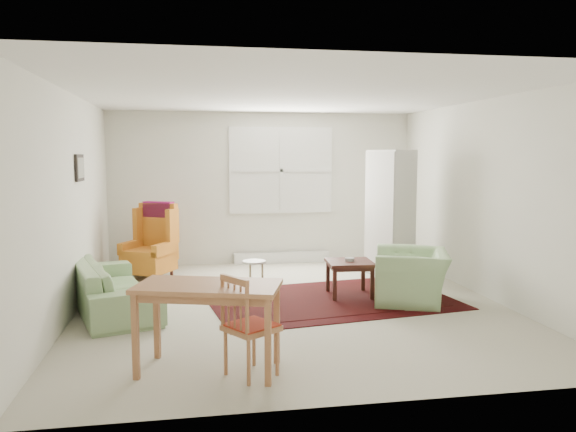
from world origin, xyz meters
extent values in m
cube|color=#B8B39D|center=(0.00, 0.00, 0.00)|extent=(5.00, 5.50, 0.01)
cube|color=white|center=(0.00, 0.00, 2.50)|extent=(5.00, 5.50, 0.01)
cube|color=silver|center=(0.00, 2.75, 1.25)|extent=(5.00, 0.04, 2.50)
cube|color=silver|center=(0.00, -2.75, 1.25)|extent=(5.00, 0.04, 2.50)
cube|color=silver|center=(-2.50, 0.00, 1.25)|extent=(0.04, 5.50, 2.50)
cube|color=silver|center=(2.50, 0.00, 1.25)|extent=(0.04, 5.50, 2.50)
cube|color=white|center=(0.30, 2.73, 1.55)|extent=(1.72, 0.06, 1.42)
cube|color=white|center=(0.30, 2.73, 1.55)|extent=(1.60, 0.02, 1.30)
cube|color=silver|center=(0.30, 2.67, 0.09)|extent=(1.60, 0.12, 0.18)
cube|color=black|center=(-2.48, 0.50, 1.65)|extent=(0.03, 0.42, 0.32)
cube|color=tan|center=(-2.46, 0.50, 1.65)|extent=(0.01, 0.34, 0.24)
imported|color=#84A76F|center=(-2.10, 0.14, 0.40)|extent=(1.32, 2.11, 0.79)
imported|color=#84A76F|center=(1.47, -0.09, 0.38)|extent=(1.15, 1.22, 0.77)
camera|label=1|loc=(-1.17, -6.50, 1.80)|focal=35.00mm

